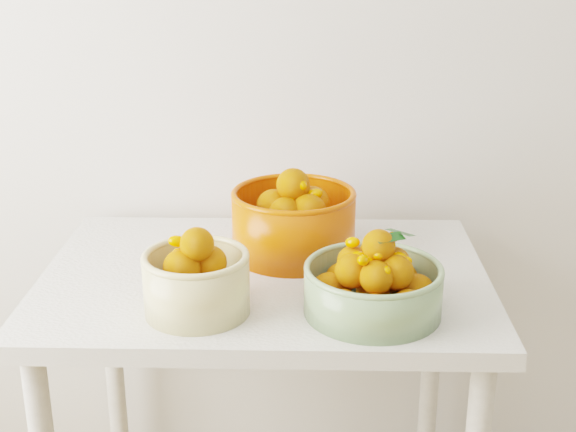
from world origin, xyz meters
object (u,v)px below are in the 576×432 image
table (265,311)px  bowl_green (374,285)px  bowl_cream (196,280)px  bowl_orange (294,221)px

table → bowl_green: size_ratio=2.72×
bowl_cream → bowl_green: (0.35, 0.01, -0.01)m
bowl_green → bowl_orange: 0.35m
bowl_green → bowl_cream: bearing=-179.1°
bowl_cream → bowl_orange: bearing=58.5°
bowl_orange → bowl_green: bearing=-61.5°
table → bowl_cream: size_ratio=4.10×
bowl_cream → bowl_green: size_ratio=0.66×
bowl_cream → bowl_orange: 0.36m
table → bowl_orange: size_ratio=3.04×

